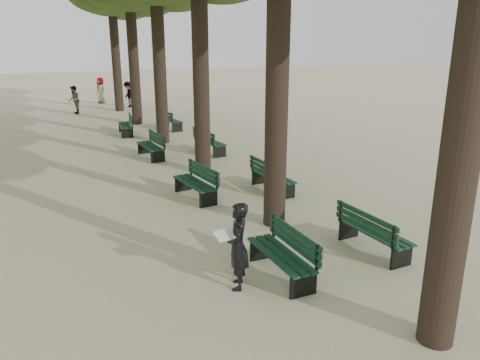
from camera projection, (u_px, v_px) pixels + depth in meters
name	position (u px, v px, depth m)	size (l,w,h in m)	color
ground	(280.00, 297.00, 8.06)	(120.00, 120.00, 0.00)	#C3BB93
bench_left_0	(281.00, 263.00, 8.68)	(0.58, 1.80, 0.92)	black
bench_left_1	(195.00, 189.00, 12.94)	(0.80, 1.86, 0.92)	black
bench_left_2	(151.00, 151.00, 17.33)	(0.70, 1.84, 0.92)	black
bench_left_3	(126.00, 129.00, 21.48)	(0.77, 1.85, 0.92)	black
bench_right_0	(374.00, 240.00, 9.69)	(0.65, 1.82, 0.92)	black
bench_right_1	(273.00, 182.00, 13.56)	(0.63, 1.82, 0.92)	black
bench_right_2	(210.00, 146.00, 18.04)	(0.78, 1.85, 0.92)	black
bench_right_3	(171.00, 124.00, 22.77)	(0.81, 1.86, 0.92)	black
man_with_map	(238.00, 246.00, 8.16)	(0.71, 0.71, 1.59)	black
pedestrian_c	(204.00, 88.00, 33.44)	(0.98, 0.33, 1.67)	#262628
pedestrian_b	(128.00, 95.00, 29.88)	(1.05, 0.33, 1.63)	#262628
pedestrian_a	(74.00, 100.00, 27.29)	(0.79, 0.32, 1.62)	#262628
pedestrian_d	(101.00, 90.00, 31.77)	(0.85, 0.35, 1.73)	#262628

